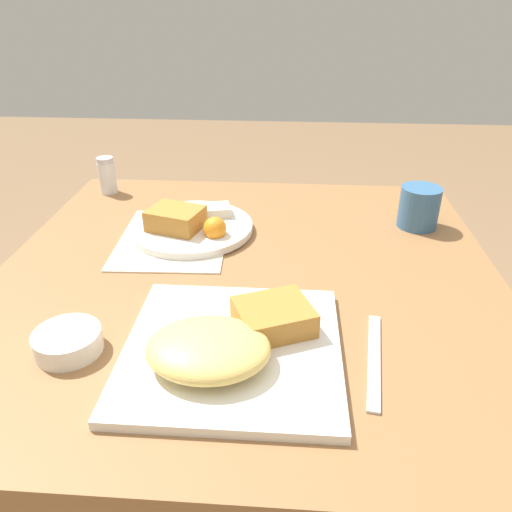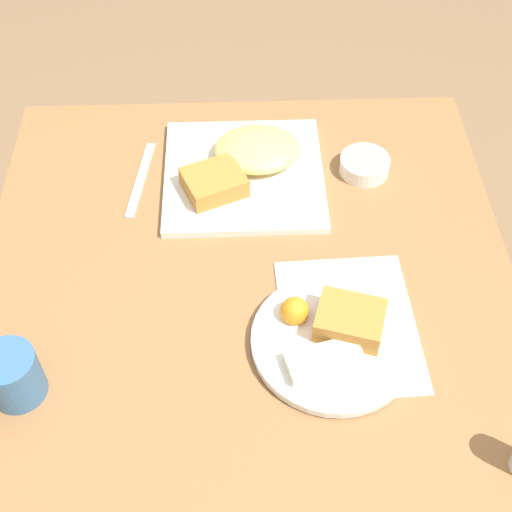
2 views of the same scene
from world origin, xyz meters
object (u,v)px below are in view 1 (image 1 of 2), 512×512
(plate_square_near, at_px, (228,344))
(sauce_ramekin, at_px, (68,341))
(plate_oval_far, at_px, (190,224))
(salt_shaker, at_px, (107,178))
(butter_knife, at_px, (374,359))
(coffee_mug, at_px, (419,207))

(plate_square_near, height_order, sauce_ramekin, plate_square_near)
(plate_oval_far, relative_size, sauce_ramekin, 2.72)
(plate_square_near, relative_size, plate_oval_far, 1.17)
(plate_oval_far, relative_size, salt_shaker, 2.88)
(butter_knife, bearing_deg, plate_square_near, 100.34)
(plate_square_near, xyz_separation_m, salt_shaker, (-0.35, 0.57, 0.02))
(salt_shaker, bearing_deg, butter_knife, -46.00)
(sauce_ramekin, relative_size, salt_shaker, 1.06)
(plate_square_near, distance_m, coffee_mug, 0.55)
(plate_square_near, distance_m, butter_knife, 0.19)
(coffee_mug, bearing_deg, plate_oval_far, -171.98)
(plate_oval_far, height_order, salt_shaker, salt_shaker)
(sauce_ramekin, xyz_separation_m, salt_shaker, (-0.14, 0.57, 0.02))
(plate_oval_far, distance_m, sauce_ramekin, 0.38)
(butter_knife, bearing_deg, plate_oval_far, 48.95)
(salt_shaker, relative_size, coffee_mug, 1.02)
(salt_shaker, bearing_deg, plate_oval_far, -41.03)
(plate_square_near, distance_m, sauce_ramekin, 0.22)
(sauce_ramekin, xyz_separation_m, coffee_mug, (0.55, 0.43, 0.03))
(plate_oval_far, bearing_deg, plate_square_near, -72.02)
(plate_oval_far, bearing_deg, butter_knife, -49.20)
(plate_oval_far, bearing_deg, coffee_mug, 8.02)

